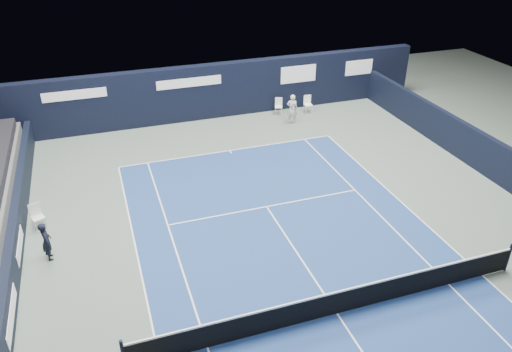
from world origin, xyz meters
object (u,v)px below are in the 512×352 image
Objects in this scene: line_judge_chair at (37,214)px; tennis_net at (338,302)px; folding_chair_back_b at (308,103)px; tennis_player at (292,109)px; folding_chair_back_a at (279,103)px.

tennis_net is at bearing -61.80° from line_judge_chair.
tennis_player is at bearing -136.98° from folding_chair_back_b.
tennis_player is (13.19, 6.25, 0.26)m from line_judge_chair.
folding_chair_back_b is (1.71, -0.36, -0.06)m from folding_chair_back_a.
folding_chair_back_a is 1.59m from tennis_player.
tennis_player is at bearing -61.96° from folding_chair_back_a.
tennis_player reaches higher than folding_chair_back_a.
folding_chair_back_b is 1.00× the size of line_judge_chair.
folding_chair_back_a is at bearing 97.24° from tennis_player.
tennis_player is (0.20, -1.57, 0.20)m from folding_chair_back_a.
folding_chair_back_b is 16.48m from line_judge_chair.
tennis_net reaches higher than folding_chair_back_b.
line_judge_chair is 0.61× the size of tennis_player.
tennis_net is (8.86, -7.93, -0.06)m from line_judge_chair.
folding_chair_back_a is 0.07× the size of tennis_net.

